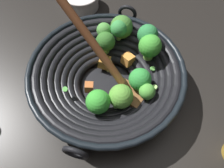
{
  "coord_description": "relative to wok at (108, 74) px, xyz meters",
  "views": [
    {
      "loc": [
        -0.26,
        -0.14,
        0.5
      ],
      "look_at": [
        -0.0,
        -0.02,
        0.03
      ],
      "focal_mm": 35.11,
      "sensor_mm": 36.0,
      "label": 1
    }
  ],
  "objects": [
    {
      "name": "ground_plane",
      "position": [
        -0.0,
        0.0,
        -0.06
      ],
      "size": [
        4.0,
        4.0,
        0.0
      ],
      "primitive_type": "plane",
      "color": "black"
    },
    {
      "name": "wok",
      "position": [
        0.0,
        0.0,
        0.0
      ],
      "size": [
        0.41,
        0.38,
        0.27
      ],
      "color": "black",
      "rests_on": "ground"
    },
    {
      "name": "prep_bowl",
      "position": [
        0.24,
        0.22,
        -0.03
      ],
      "size": [
        0.12,
        0.12,
        0.05
      ],
      "color": "silver",
      "rests_on": "ground"
    }
  ]
}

